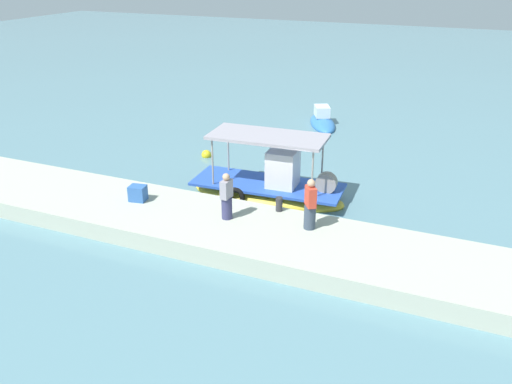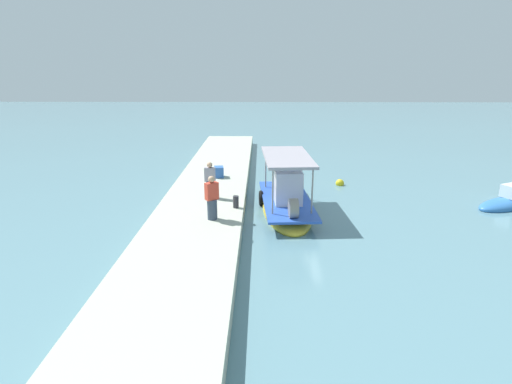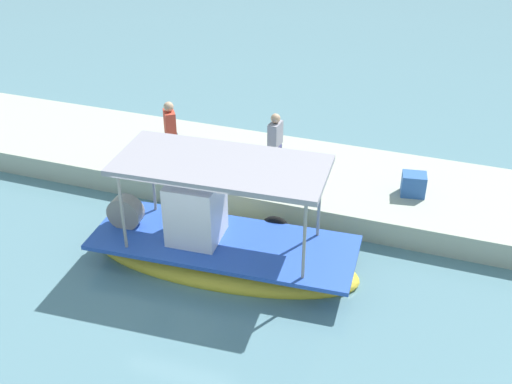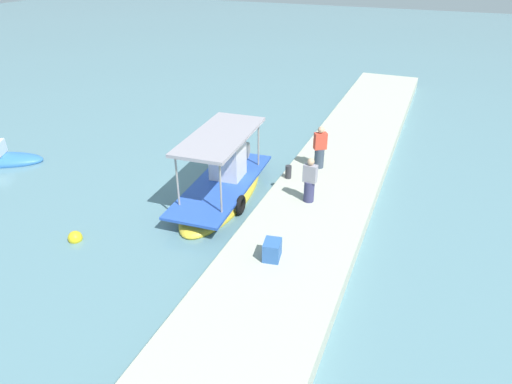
% 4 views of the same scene
% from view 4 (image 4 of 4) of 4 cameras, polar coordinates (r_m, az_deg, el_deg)
% --- Properties ---
extents(ground_plane, '(120.00, 120.00, 0.00)m').
position_cam_4_polar(ground_plane, '(18.40, -4.03, 0.56)').
color(ground_plane, slate).
extents(dock_quay, '(36.00, 3.69, 0.63)m').
position_cam_4_polar(dock_quay, '(17.06, 8.19, -0.91)').
color(dock_quay, '#B0B4A1').
rests_on(dock_quay, ground_plane).
extents(main_fishing_boat, '(6.29, 2.48, 2.94)m').
position_cam_4_polar(main_fishing_boat, '(17.59, -4.06, 0.80)').
color(main_fishing_boat, gold).
rests_on(main_fishing_boat, ground_plane).
extents(fisherman_near_bollard, '(0.54, 0.56, 1.73)m').
position_cam_4_polar(fisherman_near_bollard, '(18.45, 7.93, 5.29)').
color(fisherman_near_bollard, '#364355').
rests_on(fisherman_near_bollard, dock_quay).
extents(fisherman_by_crate, '(0.39, 0.48, 1.64)m').
position_cam_4_polar(fisherman_by_crate, '(15.92, 6.68, 1.24)').
color(fisherman_by_crate, navy).
rests_on(fisherman_by_crate, dock_quay).
extents(mooring_bollard, '(0.24, 0.24, 0.51)m').
position_cam_4_polar(mooring_bollard, '(17.66, 4.05, 2.51)').
color(mooring_bollard, '#2D2D33').
rests_on(mooring_bollard, dock_quay).
extents(cargo_crate, '(0.66, 0.56, 0.57)m').
position_cam_4_polar(cargo_crate, '(13.21, 2.02, -7.22)').
color(cargo_crate, '#315FA8').
rests_on(cargo_crate, dock_quay).
extents(marker_buoy, '(0.47, 0.47, 0.47)m').
position_cam_4_polar(marker_buoy, '(16.28, -21.55, -5.31)').
color(marker_buoy, yellow).
rests_on(marker_buoy, ground_plane).
extents(moored_boat_near, '(2.72, 3.77, 1.26)m').
position_cam_4_polar(moored_boat_near, '(23.35, -29.16, 3.59)').
color(moored_boat_near, '#3371B9').
rests_on(moored_boat_near, ground_plane).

